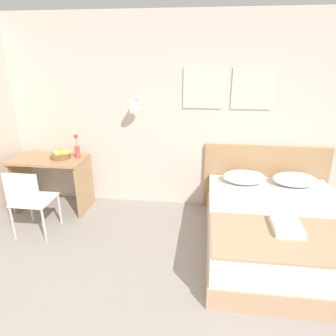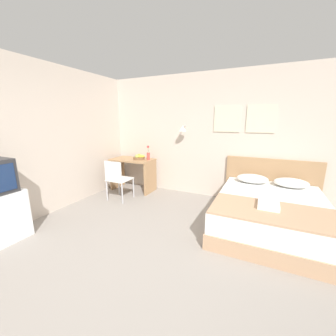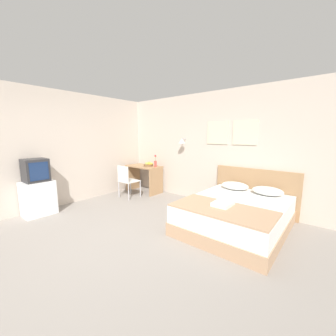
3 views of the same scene
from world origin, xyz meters
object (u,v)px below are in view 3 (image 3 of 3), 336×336
at_px(desk, 144,174).
at_px(flower_vase, 155,162).
at_px(pillow_right, 268,191).
at_px(television, 35,170).
at_px(fruit_bowl, 148,165).
at_px(pillow_left, 235,186).
at_px(folded_towel_near_foot, 223,203).
at_px(headboard, 254,191).
at_px(desk_chair, 126,179).
at_px(bed, 235,215).
at_px(throw_blanket, 222,209).
at_px(tv_stand, 38,198).

distance_m(desk, flower_vase, 0.55).
height_order(pillow_right, television, television).
relative_size(pillow_right, fruit_bowl, 1.89).
relative_size(pillow_left, pillow_right, 1.00).
height_order(folded_towel_near_foot, television, television).
distance_m(headboard, desk_chair, 3.10).
bearing_deg(pillow_right, desk_chair, -166.15).
height_order(pillow_left, flower_vase, flower_vase).
relative_size(bed, throw_blanket, 1.28).
relative_size(desk_chair, television, 1.87).
bearing_deg(flower_vase, television, -106.67).
bearing_deg(folded_towel_near_foot, flower_vase, 155.85).
bearing_deg(folded_towel_near_foot, throw_blanket, -71.22).
relative_size(pillow_right, folded_towel_near_foot, 1.57).
bearing_deg(throw_blanket, pillow_right, 76.09).
distance_m(desk, tv_stand, 2.67).
distance_m(pillow_right, desk_chair, 3.33).
xyz_separation_m(pillow_right, television, (-3.72, -2.71, 0.35)).
xyz_separation_m(headboard, fruit_bowl, (-2.83, -0.34, 0.34)).
bearing_deg(flower_vase, bed, -15.34).
height_order(throw_blanket, desk, desk).
bearing_deg(tv_stand, pillow_left, 41.27).
relative_size(throw_blanket, flower_vase, 4.57).
relative_size(headboard, fruit_bowl, 5.70).
relative_size(pillow_left, desk, 0.56).
xyz_separation_m(headboard, throw_blanket, (0.00, -1.58, 0.05)).
distance_m(throw_blanket, folded_towel_near_foot, 0.15).
xyz_separation_m(pillow_left, desk, (-2.68, -0.08, -0.07)).
relative_size(folded_towel_near_foot, flower_vase, 1.07).
bearing_deg(desk_chair, flower_vase, 68.19).
xyz_separation_m(desk, desk_chair, (0.09, -0.72, -0.01)).
bearing_deg(desk_chair, fruit_bowl, 83.65).
bearing_deg(tv_stand, folded_towel_near_foot, 24.73).
xyz_separation_m(folded_towel_near_foot, desk_chair, (-2.86, 0.36, -0.06)).
xyz_separation_m(fruit_bowl, television, (-0.58, -2.65, 0.12)).
distance_m(folded_towel_near_foot, fruit_bowl, 3.00).
relative_size(desk, desk_chair, 1.16).
bearing_deg(flower_vase, tv_stand, -106.73).
distance_m(pillow_left, desk_chair, 2.71).
distance_m(flower_vase, television, 2.81).
xyz_separation_m(pillow_right, fruit_bowl, (-3.15, -0.06, 0.23)).
distance_m(pillow_right, flower_vase, 2.93).
bearing_deg(television, flower_vase, 73.33).
bearing_deg(flower_vase, throw_blanket, -26.25).
bearing_deg(desk, bed, -12.28).
height_order(headboard, pillow_right, headboard).
bearing_deg(tv_stand, fruit_bowl, 77.67).
bearing_deg(folded_towel_near_foot, fruit_bowl, 158.39).
bearing_deg(pillow_left, television, -138.70).
xyz_separation_m(throw_blanket, television, (-3.40, -1.41, 0.42)).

